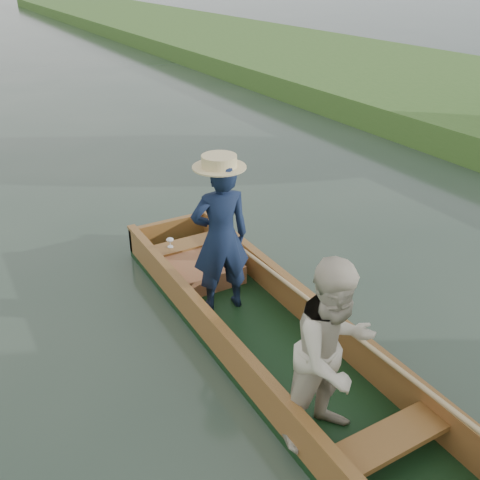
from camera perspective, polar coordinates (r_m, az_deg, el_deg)
ground at (r=5.39m, az=3.23°, el=-11.59°), size 120.00×120.00×0.00m
trees_far at (r=7.70m, az=-22.44°, el=18.13°), size 21.09×8.23×4.12m
punt at (r=4.96m, az=2.99°, el=-7.53°), size 1.17×5.13×1.76m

